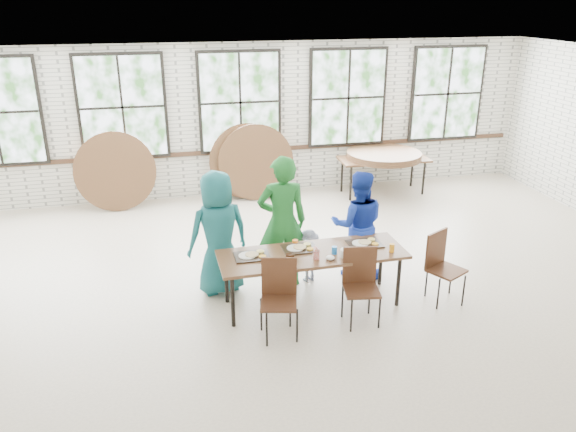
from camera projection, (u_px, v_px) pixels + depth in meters
name	position (u px, v px, depth m)	size (l,w,h in m)	color
room	(240.00, 105.00, 10.88)	(12.00, 12.00, 12.00)	beige
dining_table	(312.00, 257.00, 7.18)	(2.41, 0.83, 0.74)	brown
chair_near_left	(279.00, 291.00, 6.61)	(0.51, 0.50, 0.95)	#472817
chair_near_right	(360.00, 279.00, 6.89)	(0.48, 0.47, 0.95)	#472817
chair_spare	(441.00, 261.00, 7.36)	(0.56, 0.56, 0.95)	#472817
adult_teal	(218.00, 233.00, 7.47)	(0.83, 0.54, 1.71)	#1C656D
adult_green	(282.00, 222.00, 7.62)	(0.68, 0.45, 1.87)	#1C6926
toddler	(309.00, 255.00, 7.91)	(0.50, 0.29, 0.77)	#172348
adult_blue	(358.00, 225.00, 7.91)	(0.77, 0.60, 1.58)	#1833A9
storage_table	(384.00, 161.00, 11.34)	(1.83, 0.82, 0.74)	brown
tabletop_clutter	(319.00, 252.00, 7.14)	(2.02, 0.60, 0.11)	black
round_tops_stacked	(384.00, 155.00, 11.30)	(1.50, 1.50, 0.13)	brown
round_tops_leaning	(208.00, 165.00, 10.85)	(4.17, 0.35, 1.50)	brown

